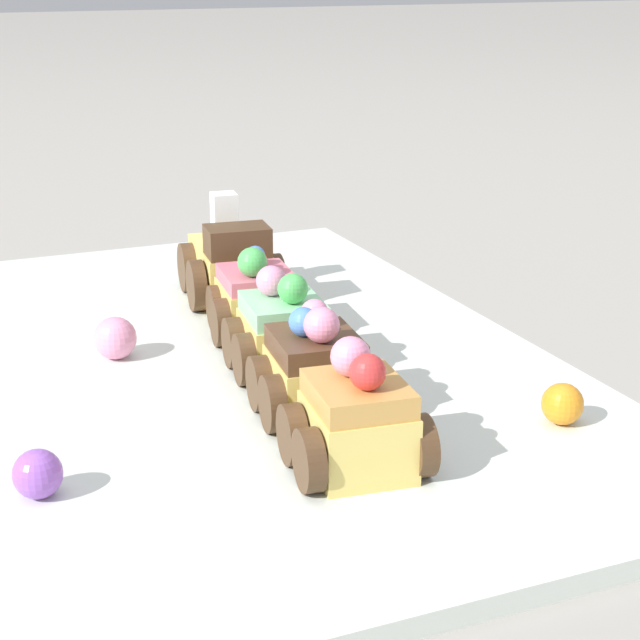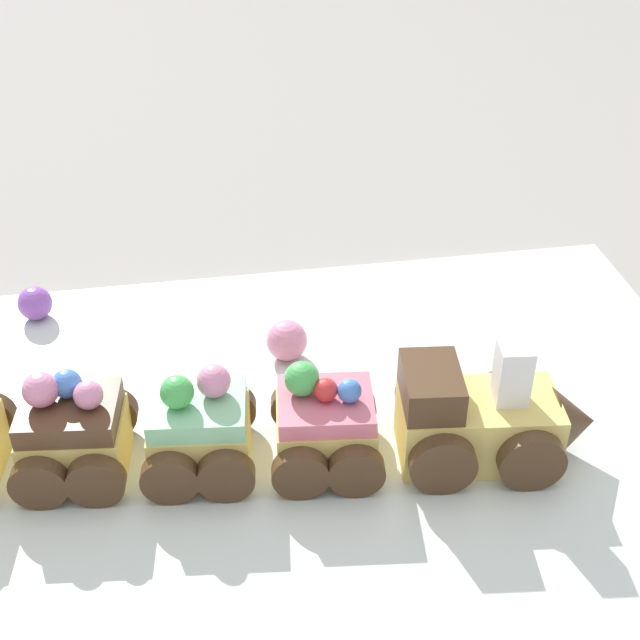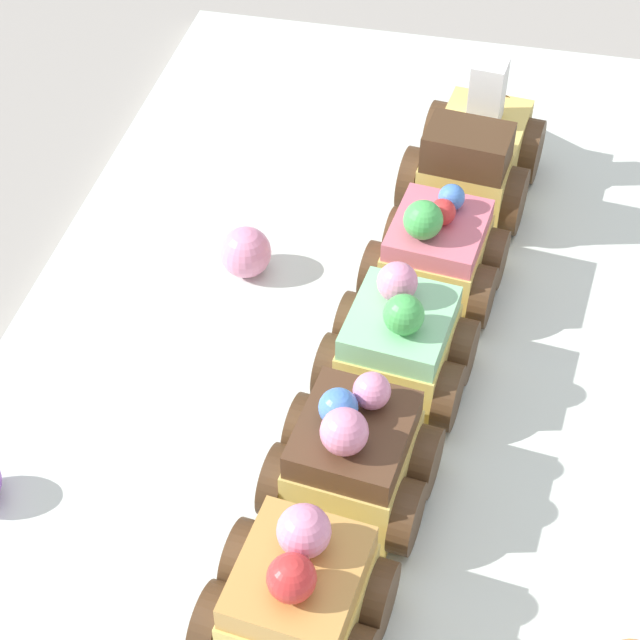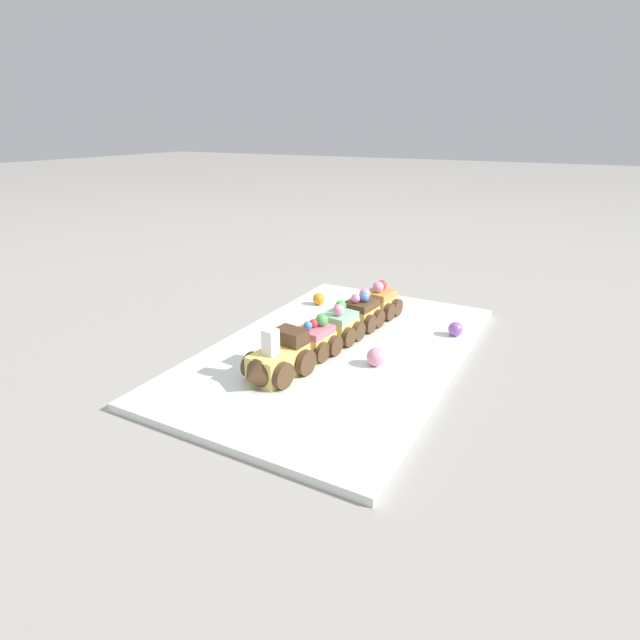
{
  "view_description": "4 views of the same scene",
  "coord_description": "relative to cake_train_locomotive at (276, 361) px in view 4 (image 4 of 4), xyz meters",
  "views": [
    {
      "loc": [
        -0.64,
        0.22,
        0.27
      ],
      "look_at": [
        -0.05,
        -0.03,
        0.05
      ],
      "focal_mm": 60.0,
      "sensor_mm": 36.0,
      "label": 1
    },
    {
      "loc": [
        -0.03,
        -0.41,
        0.39
      ],
      "look_at": [
        0.05,
        0.03,
        0.08
      ],
      "focal_mm": 50.0,
      "sensor_mm": 36.0,
      "label": 2
    },
    {
      "loc": [
        -0.4,
        -0.06,
        0.42
      ],
      "look_at": [
        -0.04,
        0.02,
        0.05
      ],
      "focal_mm": 60.0,
      "sensor_mm": 36.0,
      "label": 3
    },
    {
      "loc": [
        0.69,
        0.34,
        0.36
      ],
      "look_at": [
        0.04,
        -0.01,
        0.07
      ],
      "focal_mm": 28.0,
      "sensor_mm": 36.0,
      "label": 4
    }
  ],
  "objects": [
    {
      "name": "ground_plane",
      "position": [
        -0.14,
        0.03,
        -0.04
      ],
      "size": [
        10.0,
        10.0,
        0.0
      ],
      "primitive_type": "plane",
      "color": "gray"
    },
    {
      "name": "display_board",
      "position": [
        -0.14,
        0.03,
        -0.03
      ],
      "size": [
        0.62,
        0.39,
        0.01
      ],
      "primitive_type": "cube",
      "color": "silver",
      "rests_on": "ground_plane"
    },
    {
      "name": "cake_train_locomotive",
      "position": [
        0.0,
        0.0,
        0.0
      ],
      "size": [
        0.12,
        0.08,
        0.08
      ],
      "rotation": [
        0.0,
        0.0,
        -0.11
      ],
      "color": "#EACC66",
      "rests_on": "display_board"
    },
    {
      "name": "cake_car_strawberry",
      "position": [
        -0.1,
        0.01,
        -0.0
      ],
      "size": [
        0.07,
        0.08,
        0.07
      ],
      "rotation": [
        0.0,
        0.0,
        -0.11
      ],
      "color": "#EACC66",
      "rests_on": "display_board"
    },
    {
      "name": "cake_car_mint",
      "position": [
        -0.17,
        0.02,
        -0.0
      ],
      "size": [
        0.07,
        0.08,
        0.07
      ],
      "rotation": [
        0.0,
        0.0,
        -0.11
      ],
      "color": "#EACC66",
      "rests_on": "display_board"
    },
    {
      "name": "cake_car_chocolate",
      "position": [
        -0.24,
        0.03,
        0.0
      ],
      "size": [
        0.07,
        0.08,
        0.07
      ],
      "rotation": [
        0.0,
        0.0,
        -0.11
      ],
      "color": "#EACC66",
      "rests_on": "display_board"
    },
    {
      "name": "cake_car_caramel",
      "position": [
        -0.32,
        0.04,
        -0.0
      ],
      "size": [
        0.07,
        0.08,
        0.07
      ],
      "rotation": [
        0.0,
        0.0,
        -0.11
      ],
      "color": "#EACC66",
      "rests_on": "display_board"
    },
    {
      "name": "gumball_pink",
      "position": [
        -0.11,
        0.12,
        -0.01
      ],
      "size": [
        0.03,
        0.03,
        0.03
      ],
      "primitive_type": "sphere",
      "color": "pink",
      "rests_on": "display_board"
    },
    {
      "name": "gumball_purple",
      "position": [
        -0.28,
        0.19,
        -0.01
      ],
      "size": [
        0.03,
        0.03,
        0.03
      ],
      "primitive_type": "sphere",
      "color": "#9956C6",
      "rests_on": "display_board"
    },
    {
      "name": "gumball_orange",
      "position": [
        -0.31,
        -0.1,
        -0.01
      ],
      "size": [
        0.02,
        0.02,
        0.02
      ],
      "primitive_type": "sphere",
      "color": "orange",
      "rests_on": "display_board"
    }
  ]
}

